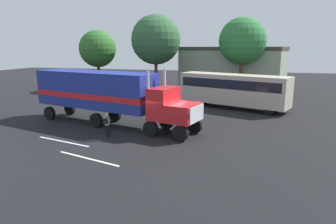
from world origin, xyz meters
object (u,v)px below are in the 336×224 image
tree_left (98,49)px  tree_center (156,40)px  parked_bus (233,88)px  tree_right (242,41)px  semi_truck (106,93)px  parked_car (118,95)px  person_bystander (107,124)px

tree_left → tree_center: 8.39m
parked_bus → tree_right: 10.37m
semi_truck → parked_car: semi_truck is taller
tree_left → tree_right: size_ratio=0.87×
semi_truck → parked_car: size_ratio=3.02×
tree_left → tree_right: 19.81m
person_bystander → tree_center: tree_center is taller
tree_right → parked_bus: bearing=-92.5°
parked_bus → parked_car: 12.85m
parked_bus → tree_center: bearing=138.6°
parked_bus → tree_right: bearing=87.5°
person_bystander → parked_bus: parked_bus is taller
semi_truck → tree_center: size_ratio=1.37×
parked_bus → parked_car: bearing=178.1°
semi_truck → tree_left: tree_left is taller
tree_left → tree_center: bearing=8.6°
parked_car → tree_left: size_ratio=0.56×
parked_bus → tree_right: (0.40, 9.22, 4.73)m
person_bystander → parked_bus: (7.64, 12.51, 1.17)m
parked_bus → tree_left: 21.54m
person_bystander → tree_right: tree_right is taller
tree_right → tree_center: bearing=176.9°
parked_car → tree_center: size_ratio=0.45×
semi_truck → tree_right: tree_right is taller
parked_bus → tree_left: tree_left is taller
semi_truck → parked_bus: bearing=45.7°
semi_truck → tree_right: bearing=62.8°
tree_center → tree_right: 11.59m
parked_bus → tree_right: size_ratio=1.14×
semi_truck → tree_left: size_ratio=1.70×
semi_truck → parked_bus: 13.18m
person_bystander → tree_left: tree_left is taller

